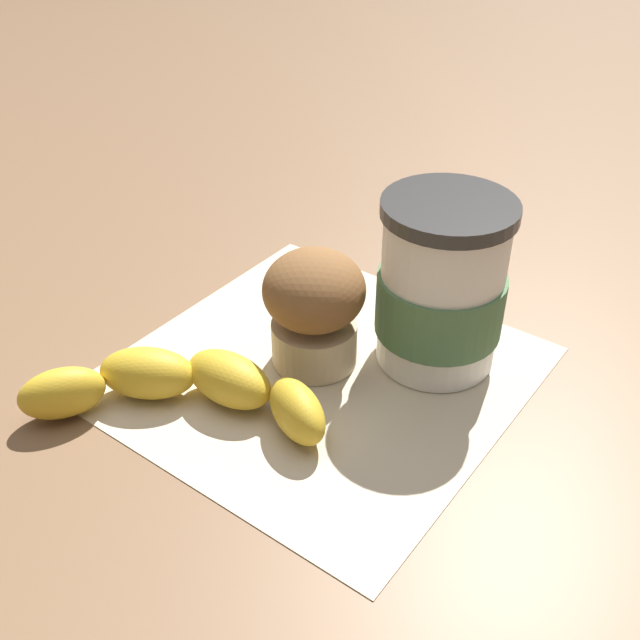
% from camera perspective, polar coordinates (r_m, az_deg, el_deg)
% --- Properties ---
extents(ground_plane, '(3.00, 3.00, 0.00)m').
position_cam_1_polar(ground_plane, '(0.55, -0.00, -4.05)').
color(ground_plane, brown).
extents(paper_napkin, '(0.29, 0.29, 0.00)m').
position_cam_1_polar(paper_napkin, '(0.55, -0.00, -3.99)').
color(paper_napkin, beige).
rests_on(paper_napkin, ground_plane).
extents(coffee_cup, '(0.09, 0.09, 0.13)m').
position_cam_1_polar(coffee_cup, '(0.53, 9.21, 2.36)').
color(coffee_cup, white).
rests_on(coffee_cup, paper_napkin).
extents(muffin, '(0.07, 0.07, 0.09)m').
position_cam_1_polar(muffin, '(0.53, -0.45, 1.07)').
color(muffin, beige).
rests_on(muffin, paper_napkin).
extents(banana, '(0.14, 0.19, 0.04)m').
position_cam_1_polar(banana, '(0.51, -10.31, -4.99)').
color(banana, gold).
rests_on(banana, paper_napkin).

